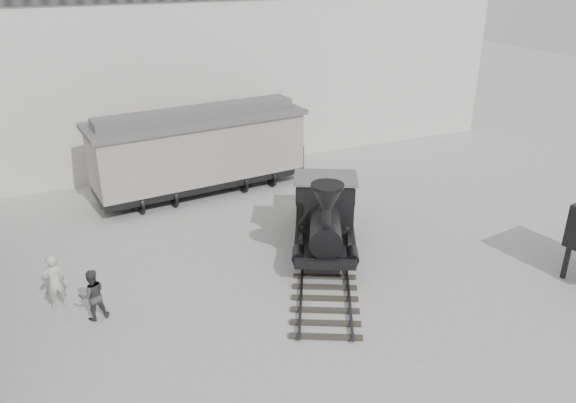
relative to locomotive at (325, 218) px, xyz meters
name	(u,v)px	position (x,y,z in m)	size (l,w,h in m)	color
ground	(328,319)	(-1.87, -3.92, -1.25)	(90.00, 90.00, 0.00)	#9E9E9B
north_wall	(188,53)	(-1.87, 11.06, 4.31)	(34.00, 2.51, 11.00)	silver
locomotive	(325,218)	(0.00, 0.00, 0.00)	(6.11, 9.49, 3.38)	black
boxcar	(199,149)	(-2.64, 7.06, 0.79)	(9.72, 3.90, 3.88)	black
visitor_a	(54,282)	(-9.14, -0.03, -0.36)	(0.65, 0.43, 1.78)	beige
visitor_b	(93,295)	(-8.16, -1.11, -0.44)	(0.78, 0.61, 1.61)	#3E3E40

